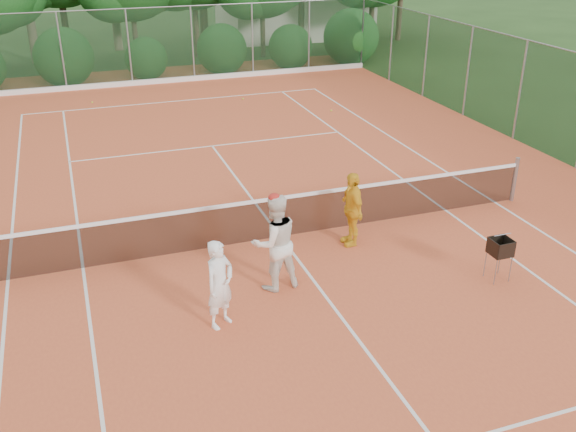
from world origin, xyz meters
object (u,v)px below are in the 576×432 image
(player_center_grp, at_px, (275,242))
(player_yellow, at_px, (352,209))
(ball_hopper, at_px, (501,248))
(player_white, at_px, (220,284))

(player_center_grp, bearing_deg, player_yellow, 28.96)
(player_center_grp, bearing_deg, ball_hopper, -15.64)
(player_white, height_order, player_center_grp, player_center_grp)
(player_center_grp, height_order, ball_hopper, player_center_grp)
(player_yellow, bearing_deg, player_white, -55.70)
(player_white, height_order, ball_hopper, player_white)
(player_white, xyz_separation_m, player_center_grp, (1.24, 0.85, 0.15))
(ball_hopper, bearing_deg, player_white, -171.14)
(player_white, relative_size, player_center_grp, 0.83)
(player_white, height_order, player_yellow, player_yellow)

